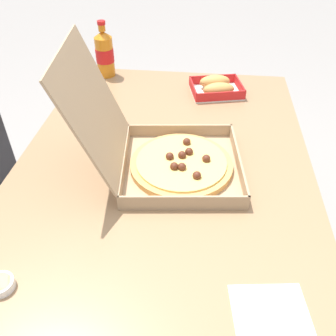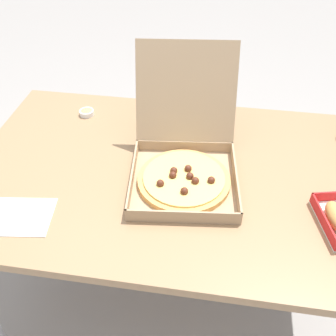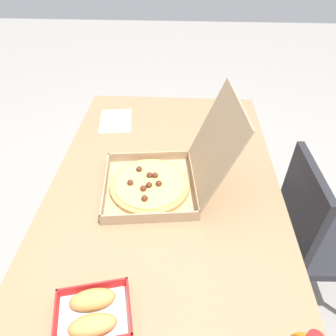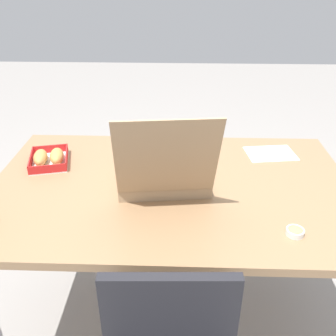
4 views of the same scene
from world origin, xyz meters
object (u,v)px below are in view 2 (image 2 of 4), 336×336
paper_menu (16,216)px  dipping_sauce_cup (87,112)px  chair (190,125)px  pizza_box_open (184,164)px

paper_menu → dipping_sauce_cup: (0.04, 0.55, 0.01)m
chair → dipping_sauce_cup: chair is taller
chair → pizza_box_open: pizza_box_open is taller
pizza_box_open → chair: bearing=93.9°
pizza_box_open → paper_menu: (-0.46, -0.26, -0.05)m
pizza_box_open → dipping_sauce_cup: bearing=144.9°
pizza_box_open → dipping_sauce_cup: 0.52m
chair → pizza_box_open: (0.05, -0.69, 0.32)m
paper_menu → dipping_sauce_cup: bearing=78.4°
dipping_sauce_cup → pizza_box_open: bearing=-35.1°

